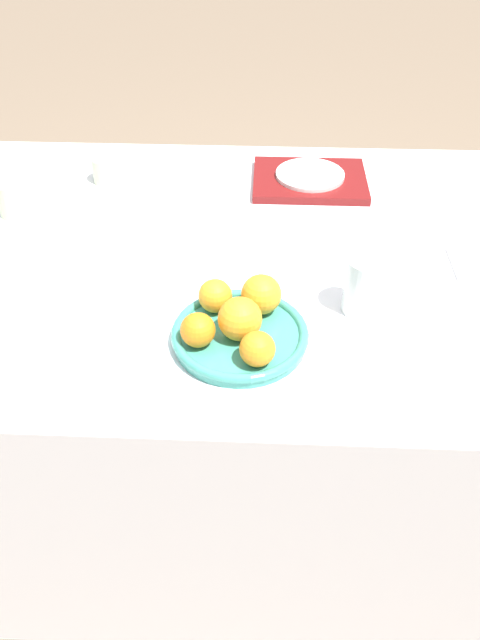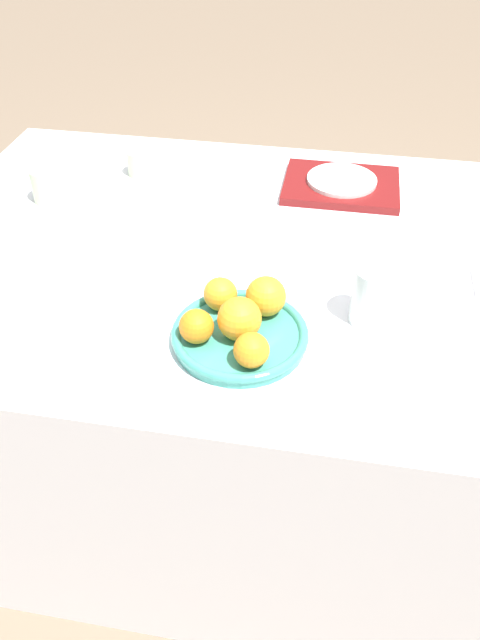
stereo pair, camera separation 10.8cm
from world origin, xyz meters
name	(u,v)px [view 2 (the right image)]	position (x,y,z in m)	size (l,w,h in m)	color
ground_plane	(253,464)	(0.00, 0.00, 0.00)	(12.00, 12.00, 0.00)	#7A6651
table	(255,374)	(0.00, 0.00, 0.37)	(1.53, 1.04, 0.75)	white
fruit_platter	(240,335)	(0.01, -0.29, 0.76)	(0.25, 0.25, 0.03)	teal
orange_0	(239,319)	(0.01, -0.30, 0.81)	(0.08, 0.08, 0.08)	orange
orange_1	(251,350)	(0.05, -0.37, 0.80)	(0.06, 0.06, 0.06)	orange
orange_2	(266,296)	(0.05, -0.23, 0.80)	(0.07, 0.07, 0.07)	orange
orange_3	(220,294)	(-0.03, -0.23, 0.80)	(0.06, 0.06, 0.06)	orange
orange_4	(196,326)	(-0.06, -0.32, 0.80)	(0.06, 0.06, 0.06)	orange
water_glass	(373,295)	(0.24, -0.19, 0.80)	(0.08, 0.08, 0.11)	silver
serving_tray	(341,185)	(0.16, 0.31, 0.76)	(0.28, 0.22, 0.02)	maroon
side_plate	(342,180)	(0.16, 0.31, 0.77)	(0.17, 0.17, 0.01)	silver
cup_0	(141,162)	(-0.35, 0.30, 0.78)	(0.07, 0.07, 0.06)	#B7CC9E
cup_1	(48,185)	(-0.53, 0.13, 0.79)	(0.08, 0.08, 0.08)	#B7CC9E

